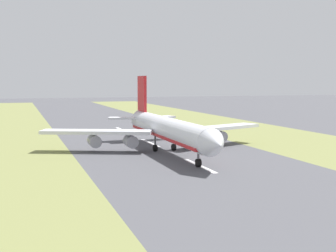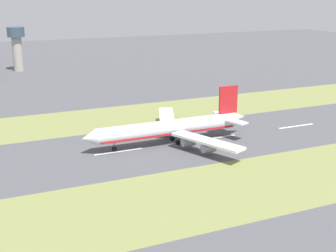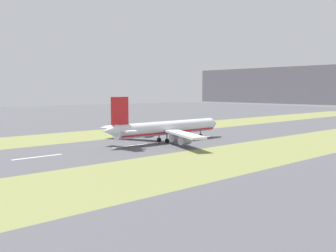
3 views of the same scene
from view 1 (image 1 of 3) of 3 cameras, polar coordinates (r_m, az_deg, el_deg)
The scene contains 6 objects.
ground_plane at distance 123.88m, azimuth 0.15°, elevation -3.15°, with size 800.00×800.00×0.00m, color #4C4C51.
grass_median_west at distance 144.26m, azimuth 17.41°, elevation -2.17°, with size 40.00×600.00×0.01m, color olive.
centreline_dash_near at distance 179.96m, azimuth -5.67°, elevation -0.45°, with size 1.20×18.00×0.01m, color silver.
centreline_dash_mid at distance 141.41m, azimuth -2.19°, elevation -2.07°, with size 1.20×18.00×0.01m, color silver.
centreline_dash_far at distance 103.97m, azimuth 3.87°, elevation -4.84°, with size 1.20×18.00×0.01m, color silver.
airplane_main_jet at distance 123.26m, azimuth -0.28°, elevation -0.37°, with size 64.14×67.01×20.20m.
Camera 1 is at (38.23, 116.33, 18.74)m, focal length 50.00 mm.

